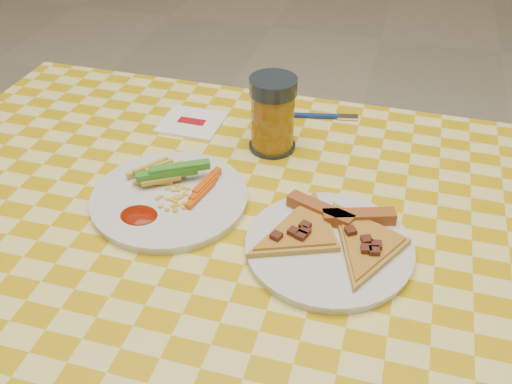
% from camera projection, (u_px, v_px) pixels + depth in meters
% --- Properties ---
extents(table, '(1.28, 0.88, 0.76)m').
position_uv_depth(table, '(258.00, 268.00, 0.89)').
color(table, silver).
rests_on(table, ground).
extents(plate_left, '(0.32, 0.32, 0.01)m').
position_uv_depth(plate_left, '(170.00, 199.00, 0.90)').
color(plate_left, silver).
rests_on(plate_left, table).
extents(plate_right, '(0.26, 0.26, 0.01)m').
position_uv_depth(plate_right, '(329.00, 248.00, 0.81)').
color(plate_right, silver).
rests_on(plate_right, table).
extents(fries_veggies, '(0.18, 0.16, 0.04)m').
position_uv_depth(fries_veggies, '(168.00, 185.00, 0.91)').
color(fries_veggies, '#E0C947').
rests_on(fries_veggies, plate_left).
extents(pizza_slices, '(0.28, 0.24, 0.02)m').
position_uv_depth(pizza_slices, '(334.00, 234.00, 0.82)').
color(pizza_slices, gold).
rests_on(pizza_slices, plate_right).
extents(drink_glass, '(0.08, 0.08, 0.14)m').
position_uv_depth(drink_glass, '(273.00, 115.00, 1.00)').
color(drink_glass, black).
rests_on(drink_glass, table).
extents(napkin, '(0.12, 0.11, 0.01)m').
position_uv_depth(napkin, '(192.00, 122.00, 1.10)').
color(napkin, white).
rests_on(napkin, table).
extents(fork, '(0.13, 0.04, 0.01)m').
position_uv_depth(fork, '(326.00, 116.00, 1.12)').
color(fork, navy).
rests_on(fork, table).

